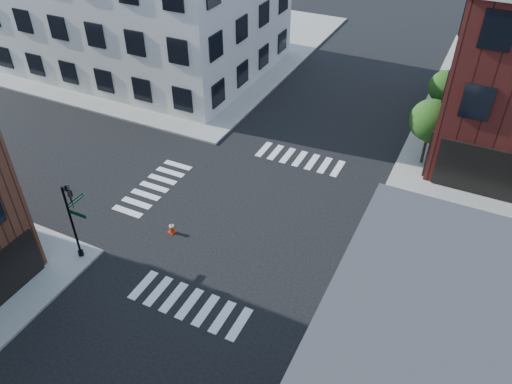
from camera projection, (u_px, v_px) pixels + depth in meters
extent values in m
plane|color=black|center=(254.00, 219.00, 28.83)|extent=(120.00, 120.00, 0.00)
cube|color=gray|center=(161.00, 41.00, 51.15)|extent=(30.00, 30.00, 0.15)
cube|color=silver|center=(140.00, 3.00, 43.59)|extent=(22.00, 16.00, 11.00)
cylinder|color=black|center=(423.00, 153.00, 32.82)|extent=(0.18, 0.18, 1.47)
cylinder|color=black|center=(426.00, 143.00, 32.37)|extent=(0.12, 0.12, 1.47)
sphere|color=#19390F|center=(431.00, 120.00, 31.36)|extent=(2.69, 2.69, 2.69)
sphere|color=#19390F|center=(433.00, 129.00, 31.53)|extent=(1.85, 1.85, 1.85)
cylinder|color=black|center=(439.00, 114.00, 37.15)|extent=(0.18, 0.18, 1.33)
cylinder|color=black|center=(441.00, 106.00, 36.75)|extent=(0.12, 0.12, 1.33)
sphere|color=#19390F|center=(446.00, 87.00, 35.83)|extent=(2.43, 2.43, 2.43)
sphere|color=#19390F|center=(448.00, 95.00, 35.97)|extent=(1.67, 1.67, 1.67)
cylinder|color=black|center=(72.00, 224.00, 24.95)|extent=(0.12, 0.12, 4.60)
cylinder|color=black|center=(81.00, 253.00, 26.16)|extent=(0.28, 0.28, 0.30)
cube|color=#053819|center=(77.00, 214.00, 24.25)|extent=(1.10, 0.03, 0.22)
cube|color=#053819|center=(75.00, 201.00, 24.68)|extent=(0.03, 1.10, 0.22)
imported|color=black|center=(72.00, 200.00, 23.94)|extent=(0.22, 0.18, 1.10)
imported|color=black|center=(69.00, 194.00, 24.27)|extent=(0.18, 0.22, 1.10)
cube|color=white|center=(496.00, 297.00, 21.49)|extent=(5.97, 3.18, 3.05)
cube|color=maroon|center=(497.00, 319.00, 20.55)|extent=(2.15, 0.32, 0.69)
cube|color=maroon|center=(494.00, 277.00, 22.43)|extent=(2.15, 0.32, 0.69)
cube|color=silver|center=(405.00, 285.00, 22.76)|extent=(2.26, 2.59, 1.97)
cube|color=black|center=(385.00, 275.00, 22.79)|extent=(0.34, 1.86, 0.88)
cube|color=black|center=(458.00, 314.00, 22.74)|extent=(7.92, 2.00, 0.25)
cylinder|color=black|center=(399.00, 317.00, 22.61)|extent=(1.02, 0.47, 0.98)
cylinder|color=black|center=(403.00, 284.00, 24.16)|extent=(1.02, 0.47, 0.98)
cylinder|color=black|center=(481.00, 337.00, 21.71)|extent=(1.02, 0.47, 0.98)
cylinder|color=black|center=(480.00, 302.00, 23.27)|extent=(1.02, 0.47, 0.98)
cube|color=red|center=(172.00, 232.00, 27.90)|extent=(0.44, 0.44, 0.04)
cone|color=red|center=(172.00, 227.00, 27.71)|extent=(0.42, 0.42, 0.69)
cylinder|color=white|center=(171.00, 226.00, 27.65)|extent=(0.27, 0.27, 0.08)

